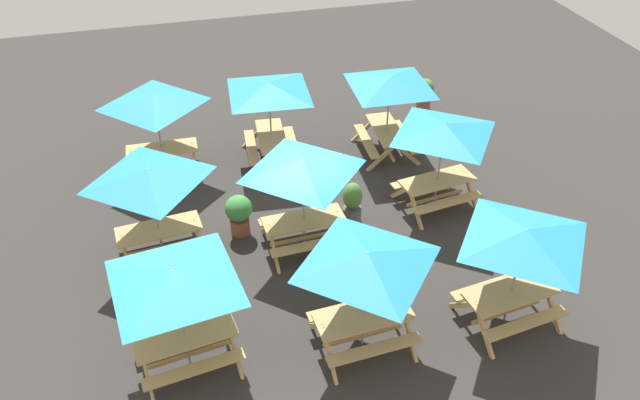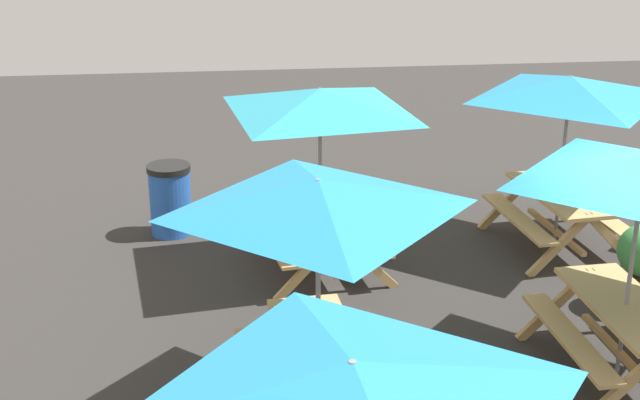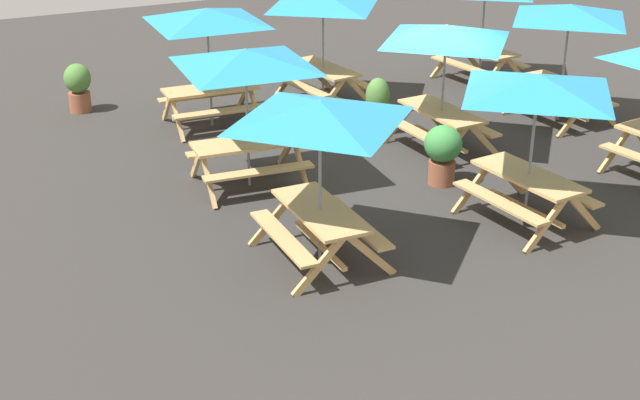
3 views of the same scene
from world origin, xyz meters
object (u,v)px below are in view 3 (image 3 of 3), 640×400
object	(u,v)px
picnic_table_1	(323,8)
picnic_table_6	(245,68)
picnic_table_7	(446,43)
potted_plant_1	(78,86)
picnic_table_8	(537,95)
picnic_table_2	(320,124)
potted_plant_2	(443,151)
picnic_table_5	(569,21)
picnic_table_3	(207,25)
potted_plant_0	(378,105)

from	to	relation	value
picnic_table_1	picnic_table_6	world-z (taller)	same
picnic_table_7	potted_plant_1	size ratio (longest dim) A/B	2.34
picnic_table_7	picnic_table_8	xyz separation A→B (m)	(3.10, -0.50, 0.00)
picnic_table_2	picnic_table_8	distance (m)	3.33
potted_plant_1	potted_plant_2	world-z (taller)	potted_plant_2
picnic_table_2	picnic_table_8	bearing A→B (deg)	86.70
picnic_table_2	potted_plant_1	distance (m)	8.22
picnic_table_2	potted_plant_2	size ratio (longest dim) A/B	2.31
picnic_table_5	picnic_table_7	world-z (taller)	same
picnic_table_3	picnic_table_5	xyz separation A→B (m)	(2.72, 6.31, 0.00)
potted_plant_2	picnic_table_8	bearing A→B (deg)	10.63
picnic_table_7	picnic_table_1	bearing A→B (deg)	-172.09
picnic_table_8	potted_plant_2	distance (m)	2.30
picnic_table_3	potted_plant_0	bearing A→B (deg)	-31.26
picnic_table_7	picnic_table_6	bearing A→B (deg)	-93.20
picnic_table_3	potted_plant_1	world-z (taller)	picnic_table_3
picnic_table_3	potted_plant_2	size ratio (longest dim) A/B	2.80
picnic_table_7	picnic_table_2	bearing A→B (deg)	-56.31
potted_plant_2	picnic_table_7	bearing A→B (deg)	147.71
picnic_table_1	potted_plant_1	distance (m)	5.20
picnic_table_7	potted_plant_1	distance (m)	7.56
picnic_table_3	picnic_table_6	distance (m)	3.12
picnic_table_2	picnic_table_5	bearing A→B (deg)	116.33
picnic_table_5	potted_plant_2	world-z (taller)	picnic_table_5
picnic_table_3	picnic_table_5	distance (m)	6.87
picnic_table_6	potted_plant_2	bearing A→B (deg)	-20.13
picnic_table_3	picnic_table_7	distance (m)	4.50
potted_plant_2	picnic_table_6	bearing A→B (deg)	-114.79
picnic_table_2	potted_plant_2	world-z (taller)	picnic_table_2
picnic_table_1	picnic_table_2	world-z (taller)	same
potted_plant_0	picnic_table_7	bearing A→B (deg)	23.88
potted_plant_2	picnic_table_1	bearing A→B (deg)	177.97
picnic_table_1	potted_plant_0	xyz separation A→B (m)	(2.15, 0.09, -1.44)
picnic_table_1	picnic_table_3	bearing A→B (deg)	-90.80
picnic_table_8	potted_plant_2	world-z (taller)	picnic_table_8
potted_plant_1	picnic_table_1	bearing A→B (deg)	70.71
picnic_table_6	potted_plant_2	distance (m)	3.48
potted_plant_1	picnic_table_7	bearing A→B (deg)	46.52
picnic_table_1	picnic_table_5	xyz separation A→B (m)	(3.07, 3.71, 0.00)
picnic_table_2	picnic_table_3	bearing A→B (deg)	175.81
picnic_table_3	picnic_table_7	bearing A→B (deg)	-40.97
picnic_table_8	potted_plant_1	world-z (taller)	picnic_table_8
picnic_table_5	picnic_table_3	bearing A→B (deg)	-116.99
potted_plant_2	picnic_table_2	bearing A→B (deg)	-62.97
picnic_table_6	picnic_table_8	distance (m)	4.48
picnic_table_6	potted_plant_2	size ratio (longest dim) A/B	2.79
picnic_table_1	potted_plant_1	xyz separation A→B (m)	(-1.65, -4.72, -1.44)
picnic_table_6	potted_plant_1	xyz separation A→B (m)	(-5.09, -1.66, -1.44)
potted_plant_1	potted_plant_0	bearing A→B (deg)	51.64
picnic_table_1	picnic_table_3	world-z (taller)	same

